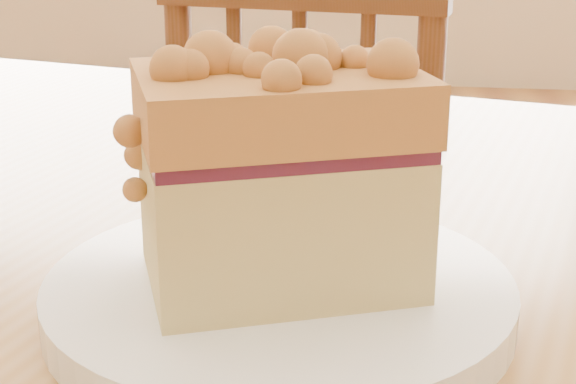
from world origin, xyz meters
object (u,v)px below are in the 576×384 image
Objects in this scene: cafe_table_main at (55,342)px; cafe_chair_main at (327,249)px; plate at (279,296)px; cake_slice at (278,166)px.

cafe_chair_main is (0.12, 0.69, -0.21)m from cafe_table_main.
cafe_chair_main reaches higher than cafe_table_main.
cafe_chair_main is 3.93× the size of plate.
plate reaches higher than cafe_table_main.
cafe_chair_main is at bearing 93.76° from plate.
cake_slice is (0.17, -0.12, 0.17)m from cafe_table_main.
cafe_chair_main is at bearing 72.05° from cake_slice.
plate is 1.50× the size of cake_slice.
plate is at bearing -21.80° from cafe_table_main.
plate is at bearing 54.96° from cake_slice.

